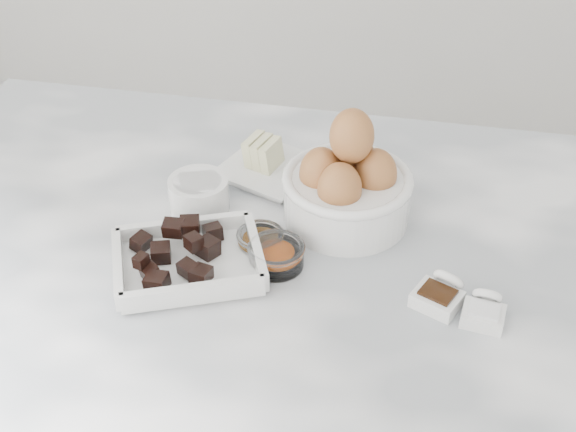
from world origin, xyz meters
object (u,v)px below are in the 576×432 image
(chocolate_dish, at_px, (188,258))
(honey_bowl, at_px, (261,241))
(sugar_ramekin, at_px, (199,194))
(zest_bowl, at_px, (276,254))
(egg_bowl, at_px, (347,185))
(butter_plate, at_px, (268,163))
(salt_spoon, at_px, (484,311))
(vanilla_spoon, at_px, (440,294))

(chocolate_dish, xyz_separation_m, honey_bowl, (0.08, 0.06, -0.01))
(sugar_ramekin, height_order, zest_bowl, sugar_ramekin)
(sugar_ramekin, distance_m, egg_bowl, 0.22)
(sugar_ramekin, distance_m, honey_bowl, 0.13)
(honey_bowl, bearing_deg, zest_bowl, -44.51)
(egg_bowl, xyz_separation_m, honey_bowl, (-0.11, -0.10, -0.04))
(butter_plate, distance_m, sugar_ramekin, 0.14)
(butter_plate, height_order, sugar_ramekin, butter_plate)
(sugar_ramekin, relative_size, egg_bowl, 0.47)
(butter_plate, relative_size, egg_bowl, 0.93)
(chocolate_dish, relative_size, sugar_ramekin, 2.71)
(honey_bowl, height_order, salt_spoon, salt_spoon)
(zest_bowl, xyz_separation_m, vanilla_spoon, (0.22, -0.03, -0.00))
(honey_bowl, bearing_deg, egg_bowl, 41.85)
(sugar_ramekin, relative_size, honey_bowl, 1.31)
(chocolate_dish, xyz_separation_m, vanilla_spoon, (0.33, 0.00, -0.01))
(vanilla_spoon, distance_m, salt_spoon, 0.06)
(zest_bowl, bearing_deg, honey_bowl, 135.49)
(zest_bowl, xyz_separation_m, salt_spoon, (0.28, -0.05, -0.01))
(sugar_ramekin, distance_m, vanilla_spoon, 0.38)
(chocolate_dish, bearing_deg, vanilla_spoon, 0.80)
(egg_bowl, bearing_deg, zest_bowl, -122.10)
(chocolate_dish, relative_size, salt_spoon, 3.48)
(honey_bowl, relative_size, vanilla_spoon, 0.79)
(chocolate_dish, distance_m, salt_spoon, 0.39)
(honey_bowl, relative_size, salt_spoon, 0.98)
(chocolate_dish, height_order, salt_spoon, chocolate_dish)
(sugar_ramekin, bearing_deg, egg_bowl, 6.08)
(zest_bowl, bearing_deg, sugar_ramekin, 144.01)
(chocolate_dish, bearing_deg, egg_bowl, 39.72)
(egg_bowl, relative_size, vanilla_spoon, 2.23)
(honey_bowl, height_order, zest_bowl, zest_bowl)
(chocolate_dish, bearing_deg, salt_spoon, -2.07)
(zest_bowl, height_order, vanilla_spoon, vanilla_spoon)
(zest_bowl, distance_m, vanilla_spoon, 0.22)
(zest_bowl, bearing_deg, salt_spoon, -10.12)
(egg_bowl, height_order, vanilla_spoon, egg_bowl)
(chocolate_dish, relative_size, honey_bowl, 3.56)
(chocolate_dish, height_order, zest_bowl, chocolate_dish)
(butter_plate, relative_size, salt_spoon, 2.56)
(sugar_ramekin, relative_size, vanilla_spoon, 1.04)
(butter_plate, xyz_separation_m, sugar_ramekin, (-0.08, -0.11, 0.01))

